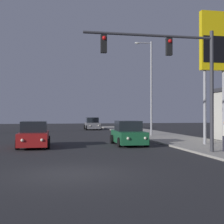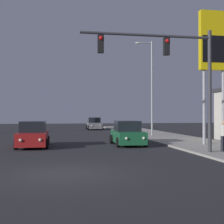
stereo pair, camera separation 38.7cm
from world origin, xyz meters
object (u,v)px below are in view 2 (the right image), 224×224
(pedestrian_on_sidewalk, at_px, (224,135))
(gas_station_sign, at_px, (214,48))
(car_grey, at_px, (94,124))
(street_lamp, at_px, (151,83))
(car_green, at_px, (127,134))
(traffic_light_mast, at_px, (174,65))
(car_red, at_px, (33,135))

(pedestrian_on_sidewalk, bearing_deg, gas_station_sign, 68.56)
(car_grey, xyz_separation_m, street_lamp, (3.75, -14.14, 4.36))
(car_green, xyz_separation_m, gas_station_sign, (5.61, -1.60, 5.86))
(traffic_light_mast, bearing_deg, gas_station_sign, 42.60)
(car_grey, bearing_deg, car_green, 90.57)
(car_grey, xyz_separation_m, car_green, (-0.29, -21.76, 0.00))
(street_lamp, relative_size, gas_station_sign, 1.00)
(car_green, relative_size, traffic_light_mast, 0.62)
(traffic_light_mast, xyz_separation_m, gas_station_sign, (4.38, 4.03, 1.91))
(car_grey, height_order, car_green, same)
(car_grey, distance_m, street_lamp, 15.26)
(car_red, distance_m, pedestrian_on_sidewalk, 11.72)
(car_green, distance_m, pedestrian_on_sidewalk, 6.90)
(traffic_light_mast, height_order, gas_station_sign, gas_station_sign)
(car_grey, relative_size, gas_station_sign, 0.48)
(street_lamp, height_order, gas_station_sign, same)
(gas_station_sign, bearing_deg, car_grey, 102.84)
(car_green, xyz_separation_m, street_lamp, (4.04, 7.62, 4.36))
(car_green, height_order, traffic_light_mast, traffic_light_mast)
(car_red, xyz_separation_m, traffic_light_mast, (7.58, -5.44, 3.95))
(traffic_light_mast, bearing_deg, street_lamp, 78.04)
(car_red, height_order, traffic_light_mast, traffic_light_mast)
(car_green, relative_size, pedestrian_on_sidewalk, 2.60)
(car_green, height_order, gas_station_sign, gas_station_sign)
(car_grey, relative_size, pedestrian_on_sidewalk, 2.59)
(car_red, bearing_deg, gas_station_sign, 174.18)
(car_grey, distance_m, car_green, 21.76)
(car_green, distance_m, traffic_light_mast, 6.99)
(gas_station_sign, bearing_deg, car_green, 164.08)
(car_green, relative_size, gas_station_sign, 0.48)
(car_grey, relative_size, street_lamp, 0.48)
(car_red, height_order, pedestrian_on_sidewalk, pedestrian_on_sidewalk)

